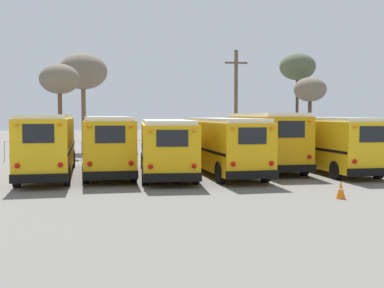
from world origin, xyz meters
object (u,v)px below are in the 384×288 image
Objects in this scene: traffic_cone at (341,190)px; utility_pole at (236,101)px; bare_tree_1 at (83,72)px; bare_tree_0 at (60,80)px; school_bus_2 at (166,145)px; school_bus_0 at (49,142)px; school_bus_4 at (265,139)px; school_bus_5 at (327,142)px; bare_tree_3 at (298,68)px; school_bus_3 at (222,143)px; bare_tree_2 at (310,91)px; school_bus_1 at (108,142)px.

utility_pole is at bearing 87.00° from traffic_cone.
bare_tree_1 is (-12.12, 6.36, 2.66)m from utility_pole.
utility_pole is 1.17× the size of bare_tree_0.
traffic_cone is (5.79, -8.30, -1.26)m from school_bus_2.
school_bus_0 reaches higher than traffic_cone.
bare_tree_0 is (-13.59, 1.22, 1.57)m from utility_pole.
school_bus_2 is (6.09, -0.77, -0.15)m from school_bus_0.
school_bus_0 is at bearing 142.63° from traffic_cone.
bare_tree_0 is at bearing 120.67° from traffic_cone.
school_bus_4 is at bearing 18.17° from school_bus_2.
bare_tree_1 is at bearing 87.34° from school_bus_0.
bare_tree_3 reaches higher than school_bus_5.
traffic_cone is (-0.30, -10.30, -1.46)m from school_bus_4.
school_bus_3 is at bearing 108.49° from traffic_cone.
bare_tree_2 reaches higher than traffic_cone.
school_bus_4 is at bearing 34.61° from school_bus_3.
school_bus_0 reaches higher than school_bus_5.
school_bus_5 is 23.54m from bare_tree_1.
school_bus_5 is 1.15× the size of utility_pole.
bare_tree_0 is at bearing 127.11° from school_bus_3.
bare_tree_0 is at bearing 117.72° from school_bus_2.
bare_tree_3 is (19.37, 14.32, 5.61)m from school_bus_0.
school_bus_2 is at bearing 178.09° from school_bus_3.
school_bus_3 is 1.16× the size of bare_tree_1.
school_bus_0 is at bearing 174.54° from school_bus_3.
traffic_cone is (11.88, -9.07, -1.41)m from school_bus_0.
school_bus_0 is 17.07m from utility_pole.
bare_tree_1 is 19.49m from bare_tree_2.
utility_pole is at bearing -5.14° from bare_tree_0.
school_bus_3 is at bearing -177.48° from school_bus_5.
school_bus_1 is 1.27× the size of utility_pole.
bare_tree_2 is (18.53, -5.78, -1.75)m from bare_tree_1.
school_bus_0 is at bearing 172.77° from school_bus_2.
school_bus_1 is 19.92m from bare_tree_2.
traffic_cone is at bearing -47.39° from school_bus_1.
bare_tree_0 reaches higher than school_bus_3.
school_bus_3 is 19.18m from bare_tree_3.
bare_tree_3 reaches higher than school_bus_1.
school_bus_0 is 1.15× the size of school_bus_5.
school_bus_1 is at bearing -146.17° from bare_tree_2.
school_bus_3 is 1.04× the size of school_bus_4.
school_bus_0 is 1.27× the size of bare_tree_3.
school_bus_4 reaches higher than traffic_cone.
school_bus_2 reaches higher than traffic_cone.
school_bus_4 is 10.40m from traffic_cone.
utility_pole is (9.88, 10.33, 2.61)m from school_bus_1.
school_bus_5 is at bearing 1.05° from school_bus_2.
school_bus_3 is at bearing -123.95° from bare_tree_3.
utility_pole is at bearing -27.70° from bare_tree_1.
school_bus_1 is 1.22× the size of bare_tree_1.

